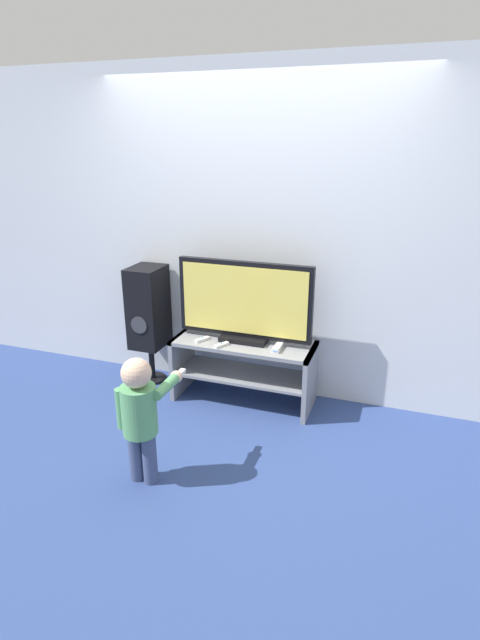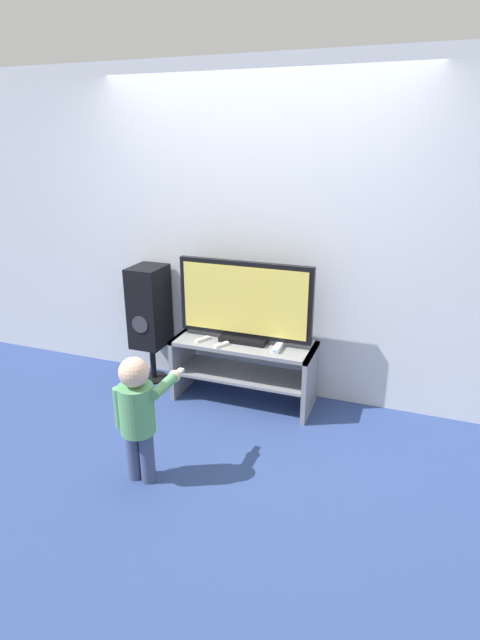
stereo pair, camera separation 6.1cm
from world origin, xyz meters
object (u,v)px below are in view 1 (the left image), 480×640
object	(u,v)px
child	(140,410)
remote_primary	(202,339)
remote_secondary	(222,345)
television	(245,303)
game_console	(278,347)
speaker_tower	(148,309)

from	to	relation	value
child	remote_primary	bearing A→B (deg)	93.12
remote_secondary	child	world-z (taller)	child
television	game_console	bearing A→B (deg)	-13.33
speaker_tower	television	bearing A→B (deg)	-3.97
remote_secondary	speaker_tower	distance (m)	0.80
remote_primary	child	xyz separation A→B (m)	(0.06, -1.07, -0.04)
television	remote_primary	xyz separation A→B (m)	(-0.31, -0.11, -0.31)
game_console	remote_secondary	world-z (taller)	game_console
game_console	television	bearing A→B (deg)	166.67
remote_primary	remote_secondary	distance (m)	0.19
television	game_console	distance (m)	0.43
television	game_console	xyz separation A→B (m)	(0.30, -0.07, -0.30)
television	game_console	world-z (taller)	television
game_console	remote_secondary	xyz separation A→B (m)	(-0.43, -0.10, -0.01)
television	remote_primary	size ratio (longest dim) A/B	8.20
remote_secondary	child	bearing A→B (deg)	-97.04
game_console	speaker_tower	distance (m)	1.20
game_console	speaker_tower	xyz separation A→B (m)	(-1.19, 0.13, 0.13)
game_console	remote_secondary	size ratio (longest dim) A/B	1.44
television	remote_secondary	size ratio (longest dim) A/B	8.21
game_console	child	world-z (taller)	child
television	child	world-z (taller)	television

